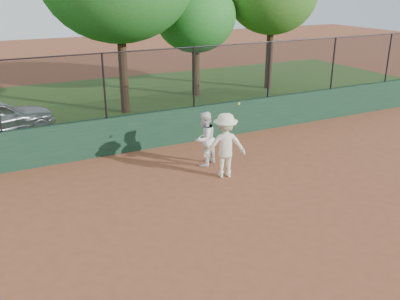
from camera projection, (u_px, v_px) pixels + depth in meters
name	position (u px, v px, depth m)	size (l,w,h in m)	color
ground	(213.00, 242.00, 9.34)	(80.00, 80.00, 0.00)	brown
back_wall	(124.00, 134.00, 14.14)	(26.00, 0.20, 1.20)	#1C3D28
grass_strip	(82.00, 108.00, 19.36)	(36.00, 12.00, 0.01)	#264A17
player_second	(204.00, 139.00, 13.06)	(0.79, 0.62, 1.63)	white
player_main	(225.00, 145.00, 12.25)	(1.33, 1.01, 2.14)	beige
fence_assembly	(119.00, 84.00, 13.56)	(26.00, 0.06, 2.00)	black
tree_3	(196.00, 17.00, 20.38)	(3.77, 3.43, 5.30)	#422B16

